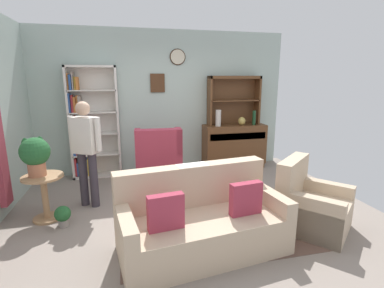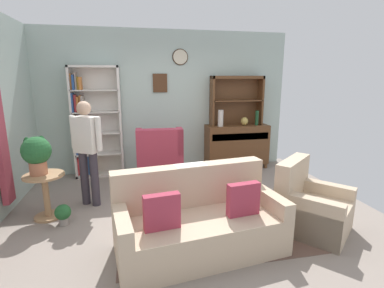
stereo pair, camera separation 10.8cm
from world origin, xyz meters
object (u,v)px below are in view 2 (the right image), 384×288
(sideboard_hutch, at_px, (236,94))
(coffee_table, at_px, (182,187))
(book_stack, at_px, (185,182))
(person_reading, at_px, (87,146))
(plant_stand, at_px, (46,191))
(couch_floral, at_px, (198,223))
(potted_plant_small, at_px, (63,213))
(sideboard, at_px, (237,144))
(bookshelf, at_px, (93,124))
(vase_round, at_px, (244,121))
(bottle_wine, at_px, (257,118))
(wingback_chair, at_px, (160,164))
(vase_tall, at_px, (221,118))
(potted_plant_large, at_px, (36,153))
(armchair_floral, at_px, (310,208))

(sideboard_hutch, height_order, coffee_table, sideboard_hutch)
(sideboard_hutch, relative_size, book_stack, 5.25)
(person_reading, bearing_deg, plant_stand, -148.53)
(couch_floral, xyz_separation_m, potted_plant_small, (-1.60, 0.87, -0.15))
(person_reading, relative_size, book_stack, 7.45)
(sideboard, bearing_deg, bookshelf, 178.29)
(sideboard_hutch, distance_m, potted_plant_small, 3.93)
(potted_plant_small, bearing_deg, vase_round, 29.72)
(bottle_wine, bearing_deg, person_reading, -159.20)
(wingback_chair, bearing_deg, coffee_table, -78.78)
(vase_round, distance_m, person_reading, 3.18)
(sideboard_hutch, relative_size, vase_tall, 3.32)
(bookshelf, distance_m, potted_plant_small, 2.17)
(bottle_wine, relative_size, plant_stand, 0.48)
(vase_tall, bearing_deg, bottle_wine, -0.66)
(bottle_wine, height_order, potted_plant_large, bottle_wine)
(sideboard_hutch, relative_size, bottle_wine, 3.65)
(book_stack, bearing_deg, wingback_chair, 102.05)
(vase_tall, xyz_separation_m, potted_plant_large, (-3.00, -1.52, -0.17))
(armchair_floral, distance_m, wingback_chair, 2.59)
(sideboard_hutch, distance_m, vase_round, 0.60)
(armchair_floral, height_order, book_stack, armchair_floral)
(sideboard, xyz_separation_m, person_reading, (-2.80, -1.30, 0.40))
(plant_stand, xyz_separation_m, book_stack, (1.88, -0.21, 0.06))
(bottle_wine, relative_size, book_stack, 1.44)
(vase_round, height_order, potted_plant_small, vase_round)
(bookshelf, xyz_separation_m, couch_floral, (1.40, -2.86, -0.71))
(bookshelf, relative_size, plant_stand, 3.37)
(sideboard_hutch, relative_size, vase_round, 6.47)
(couch_floral, relative_size, person_reading, 1.22)
(vase_round, distance_m, book_stack, 2.44)
(couch_floral, relative_size, book_stack, 9.05)
(bottle_wine, distance_m, potted_plant_small, 4.01)
(vase_round, bearing_deg, book_stack, -131.73)
(vase_tall, distance_m, plant_stand, 3.39)
(sideboard_hutch, height_order, book_stack, sideboard_hutch)
(wingback_chair, xyz_separation_m, potted_plant_small, (-1.38, -1.20, -0.22))
(potted_plant_large, bearing_deg, armchair_floral, -17.27)
(couch_floral, relative_size, coffee_table, 2.37)
(vase_tall, height_order, armchair_floral, vase_tall)
(plant_stand, xyz_separation_m, person_reading, (0.53, 0.32, 0.52))
(vase_tall, distance_m, vase_round, 0.53)
(sideboard, height_order, wingback_chair, wingback_chair)
(bookshelf, relative_size, coffee_table, 2.62)
(bottle_wine, height_order, coffee_table, bottle_wine)
(sideboard, distance_m, bottle_wine, 0.69)
(vase_tall, height_order, plant_stand, vase_tall)
(sideboard, relative_size, book_stack, 6.21)
(sideboard_hutch, xyz_separation_m, wingback_chair, (-1.69, -0.80, -1.18))
(bookshelf, height_order, coffee_table, bookshelf)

